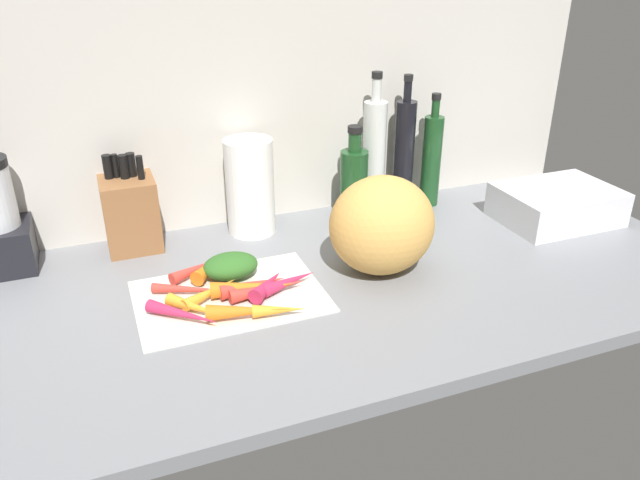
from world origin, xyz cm
name	(u,v)px	position (x,y,z in cm)	size (l,w,h in cm)	color
ground_plane	(339,282)	(0.00, 0.00, -1.50)	(170.00, 80.00, 3.00)	slate
wall_back	(281,101)	(0.00, 38.50, 30.00)	(170.00, 3.00, 60.00)	#BCB7AD
cutting_board	(230,295)	(-24.56, 0.12, 0.40)	(38.11, 27.02, 0.80)	beige
carrot_0	(280,310)	(-17.45, -11.57, 2.10)	(2.60, 2.60, 10.42)	orange
carrot_1	(183,314)	(-35.09, -6.25, 2.11)	(2.63, 2.63, 15.70)	#B2264C
carrot_2	(249,311)	(-23.20, -10.26, 2.43)	(3.26, 3.26, 16.22)	orange
carrot_3	(269,289)	(-17.03, -3.22, 2.21)	(2.82, 2.82, 16.63)	red
carrot_4	(252,287)	(-20.24, -1.98, 2.55)	(3.49, 3.49, 16.77)	orange
carrot_5	(268,284)	(-16.82, -1.90, 2.46)	(3.32, 3.32, 11.24)	#B2264C
carrot_6	(254,285)	(-19.63, -1.00, 2.39)	(3.18, 3.18, 14.44)	red
carrot_7	(289,281)	(-12.25, -2.02, 2.25)	(2.91, 2.91, 13.25)	#B2264C
carrot_8	(196,307)	(-32.39, -4.76, 2.12)	(2.64, 2.64, 13.17)	orange
carrot_9	(211,291)	(-28.31, 0.15, 2.10)	(2.60, 2.60, 14.06)	orange
carrot_10	(194,290)	(-31.32, 2.64, 1.82)	(2.05, 2.05, 17.47)	red
carrot_11	(210,266)	(-26.27, 10.20, 2.44)	(3.28, 3.28, 11.95)	orange
carrot_12	(197,268)	(-28.93, 10.81, 2.13)	(2.65, 2.65, 13.29)	red
carrot_greens_pile	(231,266)	(-22.39, 7.21, 3.31)	(11.88, 9.14, 5.03)	#2D6023
winter_squash	(382,225)	(9.57, -0.55, 10.90)	(23.24, 21.02, 21.79)	gold
knife_block	(130,212)	(-40.04, 31.44, 8.99)	(12.15, 13.00, 22.69)	brown
paper_towel_roll	(250,187)	(-11.45, 29.50, 11.89)	(11.84, 11.84, 23.77)	white
bottle_0	(354,183)	(15.10, 26.59, 10.25)	(7.13, 7.13, 25.14)	#19421E
bottle_1	(374,156)	(22.14, 29.83, 15.64)	(6.01, 6.01, 37.24)	silver
bottle_2	(404,153)	(31.36, 30.56, 15.11)	(5.44, 5.44, 35.75)	black
bottle_3	(431,159)	(39.06, 29.04, 12.94)	(5.23, 5.23, 30.68)	#19421E
dish_rack	(557,204)	(64.27, 7.20, 4.41)	(29.16, 21.31, 8.83)	silver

